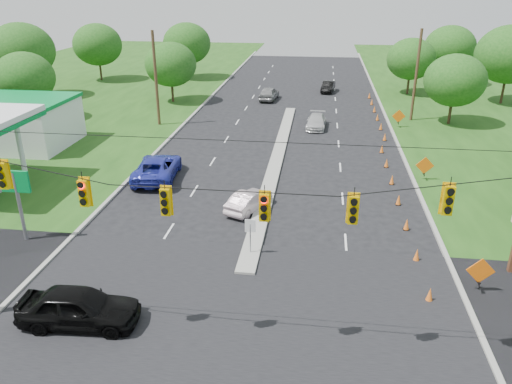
# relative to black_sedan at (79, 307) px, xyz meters

# --- Properties ---
(ground) EXTENTS (160.00, 160.00, 0.00)m
(ground) POSITION_rel_black_sedan_xyz_m (6.20, 0.55, -0.85)
(ground) COLOR black
(ground) RESTS_ON ground
(cross_street) EXTENTS (160.00, 14.00, 0.02)m
(cross_street) POSITION_rel_black_sedan_xyz_m (6.20, 0.55, -0.85)
(cross_street) COLOR black
(cross_street) RESTS_ON ground
(curb_left) EXTENTS (0.25, 110.00, 0.16)m
(curb_left) POSITION_rel_black_sedan_xyz_m (-3.90, 30.55, -0.85)
(curb_left) COLOR gray
(curb_left) RESTS_ON ground
(curb_right) EXTENTS (0.25, 110.00, 0.16)m
(curb_right) POSITION_rel_black_sedan_xyz_m (16.30, 30.55, -0.85)
(curb_right) COLOR gray
(curb_right) RESTS_ON ground
(median) EXTENTS (1.00, 34.00, 0.18)m
(median) POSITION_rel_black_sedan_xyz_m (6.20, 21.55, -0.85)
(median) COLOR gray
(median) RESTS_ON ground
(median_sign) EXTENTS (0.55, 0.06, 2.05)m
(median_sign) POSITION_rel_black_sedan_xyz_m (6.20, 6.55, 0.62)
(median_sign) COLOR gray
(median_sign) RESTS_ON ground
(signal_span) EXTENTS (25.60, 0.32, 9.00)m
(signal_span) POSITION_rel_black_sedan_xyz_m (6.15, -0.45, 4.12)
(signal_span) COLOR #422D1C
(signal_span) RESTS_ON ground
(utility_pole_far_left) EXTENTS (0.28, 0.28, 9.00)m
(utility_pole_far_left) POSITION_rel_black_sedan_xyz_m (-6.30, 30.55, 3.65)
(utility_pole_far_left) COLOR #422D1C
(utility_pole_far_left) RESTS_ON ground
(utility_pole_far_right) EXTENTS (0.28, 0.28, 9.00)m
(utility_pole_far_right) POSITION_rel_black_sedan_xyz_m (18.70, 35.55, 3.65)
(utility_pole_far_right) COLOR #422D1C
(utility_pole_far_right) RESTS_ON ground
(cone_0) EXTENTS (0.32, 0.32, 0.70)m
(cone_0) POSITION_rel_black_sedan_xyz_m (14.70, 3.55, -0.50)
(cone_0) COLOR orange
(cone_0) RESTS_ON ground
(cone_1) EXTENTS (0.32, 0.32, 0.70)m
(cone_1) POSITION_rel_black_sedan_xyz_m (14.70, 7.05, -0.50)
(cone_1) COLOR orange
(cone_1) RESTS_ON ground
(cone_2) EXTENTS (0.32, 0.32, 0.70)m
(cone_2) POSITION_rel_black_sedan_xyz_m (14.70, 10.55, -0.50)
(cone_2) COLOR orange
(cone_2) RESTS_ON ground
(cone_3) EXTENTS (0.32, 0.32, 0.70)m
(cone_3) POSITION_rel_black_sedan_xyz_m (14.70, 14.05, -0.50)
(cone_3) COLOR orange
(cone_3) RESTS_ON ground
(cone_4) EXTENTS (0.32, 0.32, 0.70)m
(cone_4) POSITION_rel_black_sedan_xyz_m (14.70, 17.55, -0.50)
(cone_4) COLOR orange
(cone_4) RESTS_ON ground
(cone_5) EXTENTS (0.32, 0.32, 0.70)m
(cone_5) POSITION_rel_black_sedan_xyz_m (14.70, 21.05, -0.50)
(cone_5) COLOR orange
(cone_5) RESTS_ON ground
(cone_6) EXTENTS (0.32, 0.32, 0.70)m
(cone_6) POSITION_rel_black_sedan_xyz_m (14.70, 24.55, -0.50)
(cone_6) COLOR orange
(cone_6) RESTS_ON ground
(cone_7) EXTENTS (0.32, 0.32, 0.70)m
(cone_7) POSITION_rel_black_sedan_xyz_m (15.30, 28.05, -0.50)
(cone_7) COLOR orange
(cone_7) RESTS_ON ground
(cone_8) EXTENTS (0.32, 0.32, 0.70)m
(cone_8) POSITION_rel_black_sedan_xyz_m (15.30, 31.55, -0.50)
(cone_8) COLOR orange
(cone_8) RESTS_ON ground
(cone_9) EXTENTS (0.32, 0.32, 0.70)m
(cone_9) POSITION_rel_black_sedan_xyz_m (15.30, 35.05, -0.50)
(cone_9) COLOR orange
(cone_9) RESTS_ON ground
(cone_10) EXTENTS (0.32, 0.32, 0.70)m
(cone_10) POSITION_rel_black_sedan_xyz_m (15.30, 38.55, -0.50)
(cone_10) COLOR orange
(cone_10) RESTS_ON ground
(cone_11) EXTENTS (0.32, 0.32, 0.70)m
(cone_11) POSITION_rel_black_sedan_xyz_m (15.30, 42.05, -0.50)
(cone_11) COLOR orange
(cone_11) RESTS_ON ground
(cone_12) EXTENTS (0.32, 0.32, 0.70)m
(cone_12) POSITION_rel_black_sedan_xyz_m (15.30, 45.55, -0.50)
(cone_12) COLOR orange
(cone_12) RESTS_ON ground
(work_sign_0) EXTENTS (1.27, 0.58, 1.37)m
(work_sign_0) POSITION_rel_black_sedan_xyz_m (17.00, 4.55, 0.25)
(work_sign_0) COLOR black
(work_sign_0) RESTS_ON ground
(work_sign_1) EXTENTS (1.27, 0.58, 1.37)m
(work_sign_1) POSITION_rel_black_sedan_xyz_m (17.00, 18.55, 0.25)
(work_sign_1) COLOR black
(work_sign_1) RESTS_ON ground
(work_sign_2) EXTENTS (1.27, 0.58, 1.37)m
(work_sign_2) POSITION_rel_black_sedan_xyz_m (17.00, 32.55, 0.25)
(work_sign_2) COLOR black
(work_sign_2) RESTS_ON ground
(tree_2) EXTENTS (5.88, 5.88, 6.86)m
(tree_2) POSITION_rel_black_sedan_xyz_m (-19.80, 30.55, 3.49)
(tree_2) COLOR black
(tree_2) RESTS_ON ground
(tree_3) EXTENTS (7.56, 7.56, 8.82)m
(tree_3) POSITION_rel_black_sedan_xyz_m (-25.80, 40.55, 4.73)
(tree_3) COLOR black
(tree_3) RESTS_ON ground
(tree_4) EXTENTS (6.72, 6.72, 7.84)m
(tree_4) POSITION_rel_black_sedan_xyz_m (-21.80, 52.55, 4.11)
(tree_4) COLOR black
(tree_4) RESTS_ON ground
(tree_5) EXTENTS (5.88, 5.88, 6.86)m
(tree_5) POSITION_rel_black_sedan_xyz_m (-7.80, 40.55, 3.49)
(tree_5) COLOR black
(tree_5) RESTS_ON ground
(tree_6) EXTENTS (6.72, 6.72, 7.84)m
(tree_6) POSITION_rel_black_sedan_xyz_m (-9.80, 55.55, 4.11)
(tree_6) COLOR black
(tree_6) RESTS_ON ground
(tree_9) EXTENTS (5.88, 5.88, 6.86)m
(tree_9) POSITION_rel_black_sedan_xyz_m (22.20, 34.55, 3.49)
(tree_9) COLOR black
(tree_9) RESTS_ON ground
(tree_10) EXTENTS (7.56, 7.56, 8.82)m
(tree_10) POSITION_rel_black_sedan_xyz_m (30.20, 44.55, 4.73)
(tree_10) COLOR black
(tree_10) RESTS_ON ground
(tree_11) EXTENTS (6.72, 6.72, 7.84)m
(tree_11) POSITION_rel_black_sedan_xyz_m (26.20, 55.55, 4.11)
(tree_11) COLOR black
(tree_11) RESTS_ON ground
(tree_12) EXTENTS (5.88, 5.88, 6.86)m
(tree_12) POSITION_rel_black_sedan_xyz_m (20.20, 48.55, 3.49)
(tree_12) COLOR black
(tree_12) RESTS_ON ground
(black_sedan) EXTENTS (5.07, 2.28, 1.69)m
(black_sedan) POSITION_rel_black_sedan_xyz_m (0.00, 0.00, 0.00)
(black_sedan) COLOR black
(black_sedan) RESTS_ON ground
(white_sedan) EXTENTS (2.69, 4.03, 1.25)m
(white_sedan) POSITION_rel_black_sedan_xyz_m (5.32, 12.04, -0.22)
(white_sedan) COLOR beige
(white_sedan) RESTS_ON ground
(blue_pickup) EXTENTS (3.41, 6.31, 1.68)m
(blue_pickup) POSITION_rel_black_sedan_xyz_m (-1.97, 16.52, -0.01)
(blue_pickup) COLOR #272FA4
(blue_pickup) RESTS_ON ground
(silver_car_far) EXTENTS (1.98, 4.46, 1.27)m
(silver_car_far) POSITION_rel_black_sedan_xyz_m (9.13, 31.49, -0.21)
(silver_car_far) COLOR #BBBBBB
(silver_car_far) RESTS_ON ground
(silver_car_oncoming) EXTENTS (2.34, 4.78, 1.57)m
(silver_car_oncoming) POSITION_rel_black_sedan_xyz_m (3.29, 43.10, -0.06)
(silver_car_oncoming) COLOR gray
(silver_car_oncoming) RESTS_ON ground
(dark_car_receding) EXTENTS (1.93, 4.18, 1.33)m
(dark_car_receding) POSITION_rel_black_sedan_xyz_m (10.31, 48.66, -0.18)
(dark_car_receding) COLOR black
(dark_car_receding) RESTS_ON ground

